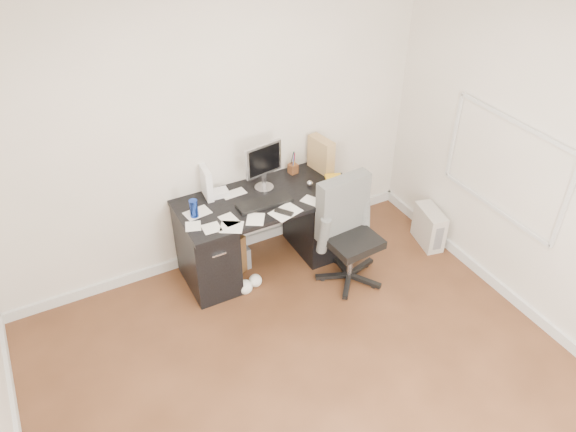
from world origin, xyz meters
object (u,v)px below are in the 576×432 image
object	(u,v)px
lcd_monitor	(263,167)
keyboard	(264,202)
wicker_basket	(216,255)
desk	(264,230)
office_chair	(352,235)
pc_tower	(429,227)

from	to	relation	value
lcd_monitor	keyboard	distance (m)	0.32
lcd_monitor	wicker_basket	bearing A→B (deg)	174.17
keyboard	wicker_basket	world-z (taller)	keyboard
desk	wicker_basket	xyz separation A→B (m)	(-0.45, 0.10, -0.20)
office_chair	wicker_basket	world-z (taller)	office_chair
keyboard	wicker_basket	size ratio (longest dim) A/B	1.20
desk	lcd_monitor	bearing A→B (deg)	58.71
lcd_monitor	keyboard	size ratio (longest dim) A/B	0.94
desk	wicker_basket	world-z (taller)	desk
lcd_monitor	office_chair	xyz separation A→B (m)	(0.52, -0.68, -0.48)
keyboard	office_chair	distance (m)	0.82
office_chair	keyboard	bearing A→B (deg)	139.09
desk	pc_tower	xyz separation A→B (m)	(1.56, -0.47, -0.21)
lcd_monitor	keyboard	bearing A→B (deg)	-124.70
pc_tower	wicker_basket	size ratio (longest dim) A/B	0.95
desk	keyboard	size ratio (longest dim) A/B	3.11
desk	wicker_basket	distance (m)	0.50
office_chair	wicker_basket	xyz separation A→B (m)	(-1.04, 0.65, -0.30)
desk	pc_tower	bearing A→B (deg)	-16.65
office_chair	pc_tower	size ratio (longest dim) A/B	2.60
office_chair	lcd_monitor	bearing A→B (deg)	122.80
office_chair	wicker_basket	bearing A→B (deg)	143.73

